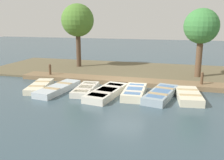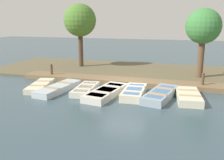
{
  "view_description": "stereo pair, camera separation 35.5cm",
  "coord_description": "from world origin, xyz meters",
  "px_view_note": "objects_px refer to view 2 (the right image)",
  "views": [
    {
      "loc": [
        14.28,
        3.24,
        4.06
      ],
      "look_at": [
        0.66,
        -0.57,
        0.65
      ],
      "focal_mm": 40.0,
      "sensor_mm": 36.0,
      "label": 1
    },
    {
      "loc": [
        14.18,
        3.58,
        4.06
      ],
      "look_at": [
        0.66,
        -0.57,
        0.65
      ],
      "focal_mm": 40.0,
      "sensor_mm": 36.0,
      "label": 2
    }
  ],
  "objects_px": {
    "rowboat_3": "(106,92)",
    "park_tree_left": "(203,27)",
    "rowboat_5": "(161,94)",
    "rowboat_2": "(85,89)",
    "rowboat_4": "(134,92)",
    "mooring_post_near": "(52,71)",
    "rowboat_0": "(40,86)",
    "park_tree_far_left": "(80,21)",
    "mooring_post_far": "(203,81)",
    "rowboat_1": "(58,88)",
    "rowboat_6": "(188,96)"
  },
  "relations": [
    {
      "from": "rowboat_2",
      "to": "rowboat_4",
      "type": "xyz_separation_m",
      "value": [
        -0.03,
        2.86,
        0.05
      ]
    },
    {
      "from": "rowboat_5",
      "to": "rowboat_4",
      "type": "bearing_deg",
      "value": -77.37
    },
    {
      "from": "rowboat_3",
      "to": "park_tree_left",
      "type": "relative_size",
      "value": 0.75
    },
    {
      "from": "rowboat_0",
      "to": "rowboat_1",
      "type": "xyz_separation_m",
      "value": [
        0.21,
        1.34,
        0.01
      ]
    },
    {
      "from": "rowboat_0",
      "to": "park_tree_left",
      "type": "height_order",
      "value": "park_tree_left"
    },
    {
      "from": "park_tree_far_left",
      "to": "rowboat_4",
      "type": "bearing_deg",
      "value": 42.01
    },
    {
      "from": "rowboat_3",
      "to": "mooring_post_near",
      "type": "bearing_deg",
      "value": -111.31
    },
    {
      "from": "rowboat_5",
      "to": "park_tree_left",
      "type": "height_order",
      "value": "park_tree_left"
    },
    {
      "from": "rowboat_5",
      "to": "park_tree_far_left",
      "type": "xyz_separation_m",
      "value": [
        -6.83,
        -7.62,
        3.78
      ]
    },
    {
      "from": "park_tree_far_left",
      "to": "mooring_post_far",
      "type": "bearing_deg",
      "value": 66.07
    },
    {
      "from": "mooring_post_near",
      "to": "park_tree_left",
      "type": "height_order",
      "value": "park_tree_left"
    },
    {
      "from": "rowboat_3",
      "to": "rowboat_5",
      "type": "xyz_separation_m",
      "value": [
        -0.41,
        2.91,
        0.01
      ]
    },
    {
      "from": "rowboat_4",
      "to": "park_tree_far_left",
      "type": "xyz_separation_m",
      "value": [
        -6.86,
        -6.18,
        3.77
      ]
    },
    {
      "from": "rowboat_4",
      "to": "mooring_post_far",
      "type": "relative_size",
      "value": 2.7
    },
    {
      "from": "rowboat_5",
      "to": "park_tree_left",
      "type": "bearing_deg",
      "value": 169.81
    },
    {
      "from": "rowboat_0",
      "to": "rowboat_3",
      "type": "xyz_separation_m",
      "value": [
        0.23,
        4.3,
        0.02
      ]
    },
    {
      "from": "rowboat_3",
      "to": "park_tree_far_left",
      "type": "height_order",
      "value": "park_tree_far_left"
    },
    {
      "from": "rowboat_6",
      "to": "park_tree_far_left",
      "type": "xyz_separation_m",
      "value": [
        -6.69,
        -9.03,
        3.78
      ]
    },
    {
      "from": "mooring_post_far",
      "to": "park_tree_left",
      "type": "relative_size",
      "value": 0.21
    },
    {
      "from": "rowboat_4",
      "to": "mooring_post_far",
      "type": "height_order",
      "value": "mooring_post_far"
    },
    {
      "from": "rowboat_4",
      "to": "mooring_post_near",
      "type": "distance_m",
      "value": 7.01
    },
    {
      "from": "mooring_post_far",
      "to": "rowboat_3",
      "type": "bearing_deg",
      "value": -60.53
    },
    {
      "from": "rowboat_0",
      "to": "mooring_post_far",
      "type": "distance_m",
      "value": 9.78
    },
    {
      "from": "rowboat_6",
      "to": "park_tree_far_left",
      "type": "bearing_deg",
      "value": -133.49
    },
    {
      "from": "mooring_post_far",
      "to": "rowboat_1",
      "type": "bearing_deg",
      "value": -70.47
    },
    {
      "from": "rowboat_3",
      "to": "park_tree_left",
      "type": "distance_m",
      "value": 8.35
    },
    {
      "from": "mooring_post_far",
      "to": "park_tree_left",
      "type": "distance_m",
      "value": 4.18
    },
    {
      "from": "rowboat_3",
      "to": "rowboat_5",
      "type": "height_order",
      "value": "rowboat_5"
    },
    {
      "from": "rowboat_1",
      "to": "park_tree_left",
      "type": "bearing_deg",
      "value": 132.6
    },
    {
      "from": "rowboat_1",
      "to": "rowboat_4",
      "type": "distance_m",
      "value": 4.45
    },
    {
      "from": "rowboat_6",
      "to": "rowboat_5",
      "type": "bearing_deg",
      "value": -91.43
    },
    {
      "from": "rowboat_5",
      "to": "rowboat_6",
      "type": "distance_m",
      "value": 1.42
    },
    {
      "from": "rowboat_2",
      "to": "rowboat_5",
      "type": "relative_size",
      "value": 0.8
    },
    {
      "from": "rowboat_1",
      "to": "rowboat_0",
      "type": "bearing_deg",
      "value": -91.83
    },
    {
      "from": "rowboat_2",
      "to": "mooring_post_near",
      "type": "relative_size",
      "value": 2.66
    },
    {
      "from": "rowboat_3",
      "to": "park_tree_left",
      "type": "height_order",
      "value": "park_tree_left"
    },
    {
      "from": "mooring_post_far",
      "to": "rowboat_6",
      "type": "bearing_deg",
      "value": -18.49
    },
    {
      "from": "rowboat_5",
      "to": "park_tree_far_left",
      "type": "distance_m",
      "value": 10.91
    },
    {
      "from": "rowboat_2",
      "to": "mooring_post_near",
      "type": "distance_m",
      "value": 4.48
    },
    {
      "from": "mooring_post_far",
      "to": "park_tree_far_left",
      "type": "relative_size",
      "value": 0.19
    },
    {
      "from": "rowboat_5",
      "to": "rowboat_3",
      "type": "bearing_deg",
      "value": -70.71
    },
    {
      "from": "rowboat_1",
      "to": "park_tree_far_left",
      "type": "distance_m",
      "value": 8.34
    },
    {
      "from": "rowboat_2",
      "to": "rowboat_3",
      "type": "relative_size",
      "value": 0.76
    },
    {
      "from": "rowboat_5",
      "to": "rowboat_6",
      "type": "bearing_deg",
      "value": 106.85
    },
    {
      "from": "rowboat_3",
      "to": "rowboat_0",
      "type": "bearing_deg",
      "value": -84.7
    },
    {
      "from": "park_tree_left",
      "to": "mooring_post_near",
      "type": "bearing_deg",
      "value": -74.14
    },
    {
      "from": "rowboat_5",
      "to": "park_tree_far_left",
      "type": "relative_size",
      "value": 0.64
    },
    {
      "from": "rowboat_3",
      "to": "park_tree_left",
      "type": "xyz_separation_m",
      "value": [
        -5.75,
        5.02,
        3.38
      ]
    },
    {
      "from": "rowboat_2",
      "to": "rowboat_0",
      "type": "bearing_deg",
      "value": -92.83
    },
    {
      "from": "rowboat_5",
      "to": "park_tree_far_left",
      "type": "bearing_deg",
      "value": -120.53
    }
  ]
}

